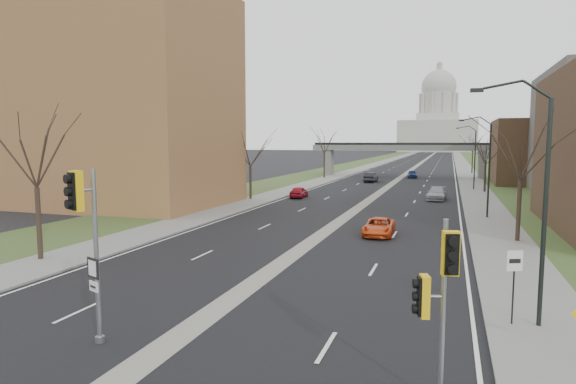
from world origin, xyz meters
The scene contains 28 objects.
ground centered at (0.00, 0.00, 0.00)m, with size 700.00×700.00×0.00m, color black.
road_surface centered at (0.00, 150.00, 0.01)m, with size 20.00×600.00×0.01m, color black.
median_strip centered at (0.00, 150.00, 0.00)m, with size 1.20×600.00×0.02m, color gray.
sidewalk_right centered at (12.00, 150.00, 0.06)m, with size 4.00×600.00×0.12m, color gray.
sidewalk_left centered at (-12.00, 150.00, 0.06)m, with size 4.00×600.00×0.12m, color gray.
grass_verge_right centered at (18.00, 150.00, 0.05)m, with size 8.00×600.00×0.10m, color #374921.
grass_verge_left centered at (-18.00, 150.00, 0.05)m, with size 8.00×600.00×0.10m, color #374921.
apartment_building centered at (-26.00, 30.00, 11.00)m, with size 25.00×16.00×22.00m, color olive.
commercial_block_far centered at (22.00, 70.00, 5.00)m, with size 14.00×14.00×10.00m, color #4F3925.
pedestrian_bridge centered at (0.00, 80.00, 4.84)m, with size 34.00×3.00×6.45m.
capitol centered at (0.00, 320.00, 18.60)m, with size 48.00×42.00×55.75m.
streetlight_near centered at (10.99, 6.00, 6.95)m, with size 2.61×0.20×8.70m.
streetlight_mid centered at (10.99, 32.00, 6.95)m, with size 2.61×0.20×8.70m.
streetlight_far centered at (10.99, 58.00, 6.95)m, with size 2.61×0.20×8.70m.
tree_left_a centered at (-13.00, 8.00, 6.64)m, with size 7.20×7.20×9.40m.
tree_left_b centered at (-13.00, 38.00, 6.23)m, with size 6.75×6.75×8.81m.
tree_left_c centered at (-13.00, 72.00, 7.04)m, with size 7.65×7.65×9.99m.
tree_right_a centered at (13.00, 22.00, 6.64)m, with size 7.20×7.20×9.40m.
tree_right_b centered at (13.00, 55.00, 5.82)m, with size 6.30×6.30×8.22m.
tree_right_c centered at (13.00, 95.00, 7.04)m, with size 7.65×7.65×9.99m.
signal_pole_median centered at (-2.36, -0.33, 4.04)m, with size 0.82×0.97×5.79m.
signal_pole_right centered at (8.44, -0.68, 3.14)m, with size 1.04×0.80×4.79m.
speed_limit_sign centered at (10.90, 5.84, 1.97)m, with size 0.55×0.25×2.69m.
car_left_near centered at (-8.35, 41.73, 0.68)m, with size 1.62×4.02×1.37m, color maroon.
car_left_far centered at (-3.69, 66.75, 0.79)m, with size 1.67×4.79×1.58m, color black.
car_right_near centered at (3.94, 21.51, 0.61)m, with size 2.04×4.42×1.23m, color #DA4917.
car_right_mid centered at (7.26, 44.63, 0.72)m, with size 2.01×4.94×1.43m, color gray.
car_right_far centered at (2.07, 78.47, 0.71)m, with size 1.67×4.15×1.41m, color navy.
Camera 1 is at (8.60, -12.60, 6.66)m, focal length 30.00 mm.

